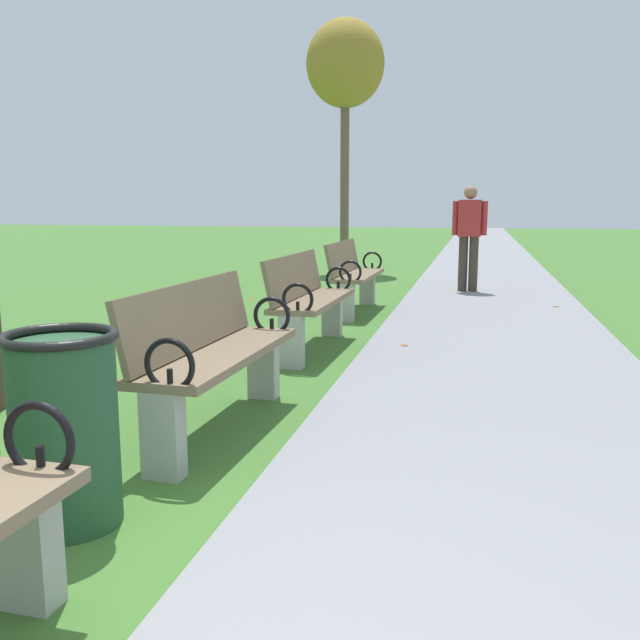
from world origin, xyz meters
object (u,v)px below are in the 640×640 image
park_bench_3 (309,299)px  park_bench_2 (213,352)px  park_bench_4 (353,274)px  pedestrian_walking (469,233)px  tree_3 (345,67)px  trash_bin (65,429)px

park_bench_3 → park_bench_2: bearing=-90.0°
park_bench_4 → pedestrian_walking: (1.39, 2.37, 0.44)m
park_bench_3 → tree_3: tree_3 is taller
park_bench_4 → trash_bin: bearing=-91.4°
pedestrian_walking → trash_bin: 8.53m
pedestrian_walking → trash_bin: (-1.54, -8.37, -0.50)m
tree_3 → trash_bin: 12.03m
park_bench_4 → pedestrian_walking: 2.78m
park_bench_2 → park_bench_4: size_ratio=1.00×
park_bench_3 → pedestrian_walking: 4.93m
pedestrian_walking → trash_bin: bearing=-100.4°
tree_3 → trash_bin: bearing=-84.9°
park_bench_2 → park_bench_4: 4.72m
park_bench_2 → pedestrian_walking: (1.39, 7.09, 0.44)m
tree_3 → park_bench_4: bearing=-77.8°
park_bench_2 → tree_3: 10.81m
park_bench_4 → park_bench_2: bearing=-90.0°
park_bench_3 → tree_3: bearing=98.6°
park_bench_2 → park_bench_3: bearing=90.0°
park_bench_3 → trash_bin: bearing=-92.3°
tree_3 → pedestrian_walking: size_ratio=3.07×
tree_3 → pedestrian_walking: bearing=-50.0°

